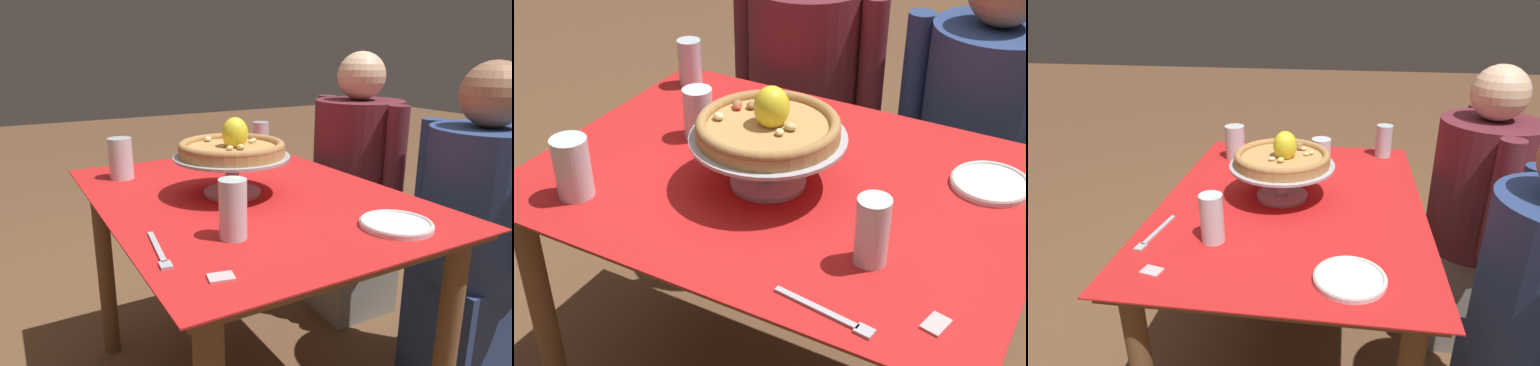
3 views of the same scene
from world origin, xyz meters
The scene contains 12 objects.
dining_table centered at (0.00, 0.00, 0.61)m, with size 1.13×0.85×0.72m.
pizza_stand centered at (-0.02, -0.04, 0.81)m, with size 0.34×0.34×0.12m.
pizza centered at (-0.02, -0.04, 0.87)m, with size 0.31×0.31×0.11m.
water_glass_front_right centered at (0.28, -0.19, 0.78)m, with size 0.07×0.07×0.14m.
water_glass_side_left centered at (-0.28, 0.08, 0.78)m, with size 0.07×0.07×0.13m.
water_glass_front_left centered at (-0.37, -0.28, 0.78)m, with size 0.08×0.08×0.14m.
water_glass_back_left centered at (-0.48, 0.32, 0.78)m, with size 0.07×0.07×0.13m.
side_plate centered at (0.42, 0.19, 0.73)m, with size 0.18×0.18×0.02m.
dinner_fork centered at (0.28, -0.36, 0.73)m, with size 0.20×0.04×0.01m.
sugar_packet centered at (0.45, -0.30, 0.73)m, with size 0.05×0.04×0.01m, color beige.
diner_left centered at (-0.28, 0.68, 0.56)m, with size 0.52×0.37×1.14m.
diner_right centered at (0.28, 0.71, 0.54)m, with size 0.52×0.36×1.11m.
Camera 1 is at (1.17, -0.63, 1.14)m, focal length 32.56 mm.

